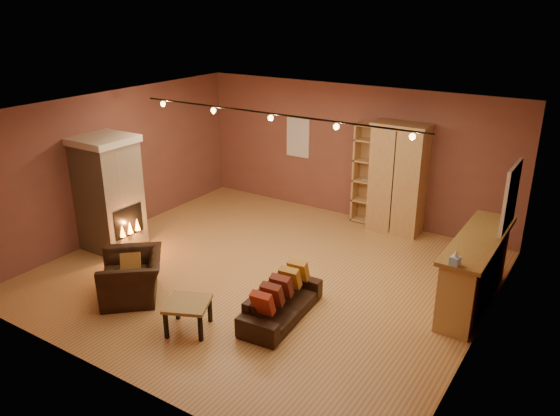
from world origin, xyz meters
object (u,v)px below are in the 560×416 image
Objects in this scene: bookcase at (375,174)px; bar_counter at (475,270)px; coffee_table at (188,306)px; fireplace at (109,193)px; armchair at (131,270)px; loveseat at (281,297)px; armoire at (398,178)px.

bar_counter is at bearing -40.38° from bookcase.
coffee_table is (-0.56, -5.11, -0.68)m from bookcase.
bar_counter is (2.60, -2.21, -0.50)m from bookcase.
bookcase is at bearing 45.78° from fireplace.
bar_counter is 1.85× the size of armchair.
coffee_table is (-0.92, -0.99, 0.04)m from loveseat.
coffee_table is at bearing 37.49° from armchair.
armoire is 0.96× the size of bar_counter.
coffee_table is at bearing -102.65° from armoire.
coffee_table is (1.36, -0.24, -0.09)m from armchair.
bookcase is 1.28× the size of loveseat.
loveseat is (4.00, -0.39, -0.72)m from fireplace.
bar_counter is at bearing 42.48° from coffee_table.
fireplace reaches higher than bookcase.
armchair is 1.61× the size of coffee_table.
armchair is at bearing -111.57° from bookcase.
armchair is at bearing -33.48° from fireplace.
bar_counter is (2.06, -2.04, -0.55)m from armoire.
bookcase is 0.90× the size of bar_counter.
bar_counter is 2.98× the size of coffee_table.
bar_counter is 2.95m from loveseat.
bookcase is 1.67× the size of armchair.
fireplace reaches higher than armchair.
fireplace is at bearing 155.97° from coffee_table.
coffee_table is (-1.11, -4.94, -0.73)m from armoire.
armoire reaches higher than fireplace.
bar_counter reaches higher than loveseat.
loveseat is (-0.18, -3.96, -0.77)m from armoire.
bookcase is at bearing 0.35° from loveseat.
fireplace is 1.70× the size of armchair.
fireplace is 3.44m from coffee_table.
armoire is 5.35m from armchair.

